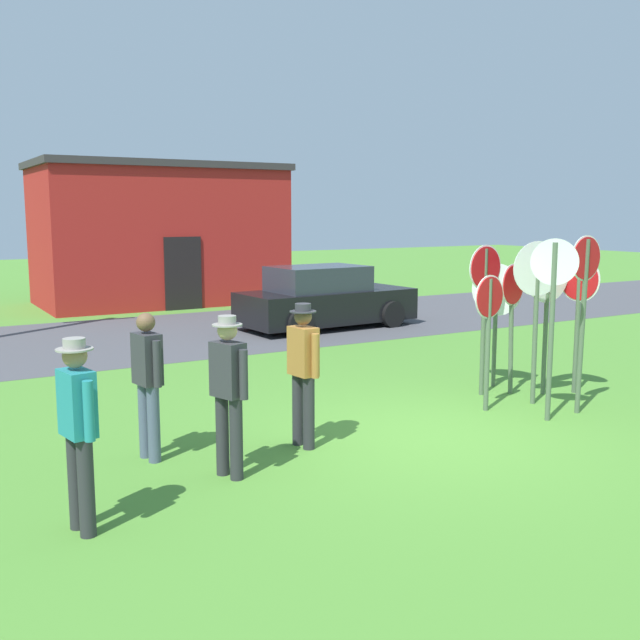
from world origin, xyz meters
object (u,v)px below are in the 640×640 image
(stop_sign_low_front, at_px, (547,290))
(person_in_dark_shirt, at_px, (78,424))
(stop_sign_tallest, at_px, (584,297))
(stop_sign_far_back, at_px, (553,301))
(person_in_teal, at_px, (228,387))
(person_on_left, at_px, (148,378))
(stop_sign_center_cluster, at_px, (537,293))
(stop_sign_rear_left, at_px, (485,294))
(stop_sign_nearest, at_px, (496,303))
(stop_sign_leaning_right, at_px, (489,321))
(stop_sign_leaning_left, at_px, (512,307))
(person_holding_notes, at_px, (303,367))
(stop_sign_rear_right, at_px, (578,301))
(parked_car_on_street, at_px, (325,299))

(stop_sign_low_front, distance_m, person_in_dark_shirt, 7.49)
(stop_sign_tallest, xyz_separation_m, stop_sign_far_back, (-0.64, -0.03, -0.02))
(person_in_teal, relative_size, person_on_left, 1.03)
(stop_sign_center_cluster, height_order, person_on_left, stop_sign_center_cluster)
(stop_sign_rear_left, height_order, stop_sign_nearest, stop_sign_rear_left)
(stop_sign_leaning_right, bearing_deg, stop_sign_center_cluster, -3.25)
(stop_sign_center_cluster, xyz_separation_m, person_in_teal, (-5.08, -0.54, -0.66))
(stop_sign_leaning_left, bearing_deg, person_holding_notes, -170.51)
(stop_sign_low_front, bearing_deg, stop_sign_nearest, 111.13)
(stop_sign_low_front, bearing_deg, stop_sign_rear_right, -23.59)
(stop_sign_rear_left, relative_size, person_in_dark_shirt, 1.33)
(stop_sign_leaning_right, xyz_separation_m, stop_sign_tallest, (1.02, -0.76, 0.36))
(stop_sign_rear_left, bearing_deg, stop_sign_tallest, -73.26)
(stop_sign_tallest, height_order, person_on_left, stop_sign_tallest)
(stop_sign_rear_right, xyz_separation_m, person_in_dark_shirt, (-7.78, -1.27, -0.46))
(parked_car_on_street, bearing_deg, person_on_left, -132.41)
(person_in_dark_shirt, bearing_deg, stop_sign_nearest, 17.75)
(stop_sign_tallest, bearing_deg, stop_sign_far_back, -177.28)
(stop_sign_rear_left, bearing_deg, person_holding_notes, -167.27)
(person_holding_notes, relative_size, person_on_left, 1.03)
(stop_sign_rear_right, bearing_deg, person_in_dark_shirt, -170.73)
(stop_sign_far_back, bearing_deg, person_in_dark_shirt, -176.31)
(stop_sign_leaning_right, xyz_separation_m, person_in_dark_shirt, (-5.87, -1.20, -0.30))
(person_in_dark_shirt, height_order, person_holding_notes, same)
(parked_car_on_street, distance_m, stop_sign_leaning_left, 7.20)
(stop_sign_low_front, distance_m, stop_sign_far_back, 1.51)
(stop_sign_rear_left, xyz_separation_m, stop_sign_leaning_right, (-0.58, -0.71, -0.28))
(stop_sign_tallest, bearing_deg, parked_car_on_street, 83.97)
(stop_sign_low_front, xyz_separation_m, stop_sign_nearest, (-0.30, 0.77, -0.26))
(person_on_left, bearing_deg, stop_sign_far_back, -12.88)
(stop_sign_low_front, xyz_separation_m, stop_sign_rear_right, (0.47, -0.20, -0.18))
(stop_sign_leaning_right, bearing_deg, stop_sign_low_front, 10.92)
(stop_sign_nearest, xyz_separation_m, person_holding_notes, (-4.18, -1.15, -0.38))
(stop_sign_leaning_left, height_order, person_in_teal, stop_sign_leaning_left)
(parked_car_on_street, height_order, stop_sign_leaning_right, stop_sign_leaning_right)
(stop_sign_nearest, bearing_deg, stop_sign_far_back, -112.62)
(stop_sign_nearest, height_order, person_holding_notes, stop_sign_nearest)
(parked_car_on_street, bearing_deg, person_in_teal, -126.44)
(stop_sign_far_back, bearing_deg, stop_sign_rear_right, 29.49)
(stop_sign_rear_left, distance_m, stop_sign_leaning_left, 0.52)
(stop_sign_low_front, xyz_separation_m, person_on_left, (-6.21, 0.10, -0.67))
(parked_car_on_street, xyz_separation_m, stop_sign_tallest, (-0.89, -8.46, 0.96))
(stop_sign_leaning_right, distance_m, person_in_dark_shirt, 6.00)
(stop_sign_center_cluster, xyz_separation_m, stop_sign_far_back, (-0.49, -0.74, -0.02))
(stop_sign_tallest, bearing_deg, person_in_dark_shirt, -176.40)
(parked_car_on_street, bearing_deg, stop_sign_nearest, -96.60)
(stop_sign_nearest, height_order, person_in_teal, stop_sign_nearest)
(parked_car_on_street, relative_size, stop_sign_low_front, 1.88)
(stop_sign_tallest, distance_m, person_in_dark_shirt, 6.94)
(stop_sign_tallest, relative_size, person_in_teal, 1.43)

